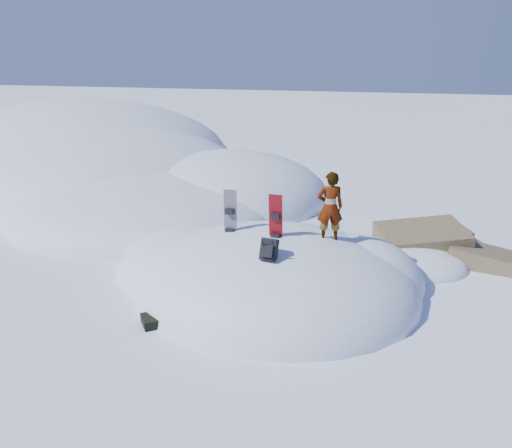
% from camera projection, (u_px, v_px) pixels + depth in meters
% --- Properties ---
extents(ground, '(120.00, 120.00, 0.00)m').
position_uv_depth(ground, '(275.00, 290.00, 12.30)').
color(ground, white).
rests_on(ground, ground).
extents(snow_mound, '(8.00, 6.00, 3.00)m').
position_uv_depth(snow_mound, '(271.00, 285.00, 12.56)').
color(snow_mound, white).
rests_on(snow_mound, ground).
extents(snow_ridge, '(21.50, 18.50, 6.40)m').
position_uv_depth(snow_ridge, '(104.00, 174.00, 23.70)').
color(snow_ridge, white).
rests_on(snow_ridge, ground).
extents(rock_outcrop, '(4.68, 4.41, 1.68)m').
position_uv_depth(rock_outcrop, '(425.00, 257.00, 14.19)').
color(rock_outcrop, olive).
rests_on(rock_outcrop, ground).
extents(snowboard_red, '(0.33, 0.23, 1.70)m').
position_uv_depth(snowboard_red, '(276.00, 228.00, 11.58)').
color(snowboard_red, red).
rests_on(snowboard_red, snow_mound).
extents(snowboard_dark, '(0.32, 0.18, 1.72)m').
position_uv_depth(snowboard_dark, '(230.00, 223.00, 12.17)').
color(snowboard_dark, black).
rests_on(snowboard_dark, snow_mound).
extents(backpack, '(0.38, 0.48, 0.57)m').
position_uv_depth(backpack, '(269.00, 250.00, 10.65)').
color(backpack, black).
rests_on(backpack, snow_mound).
extents(gear_pile, '(0.96, 0.83, 0.25)m').
position_uv_depth(gear_pile, '(162.00, 318.00, 10.80)').
color(gear_pile, black).
rests_on(gear_pile, ground).
extents(person, '(0.70, 0.55, 1.68)m').
position_uv_depth(person, '(330.00, 207.00, 11.55)').
color(person, slate).
rests_on(person, snow_mound).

